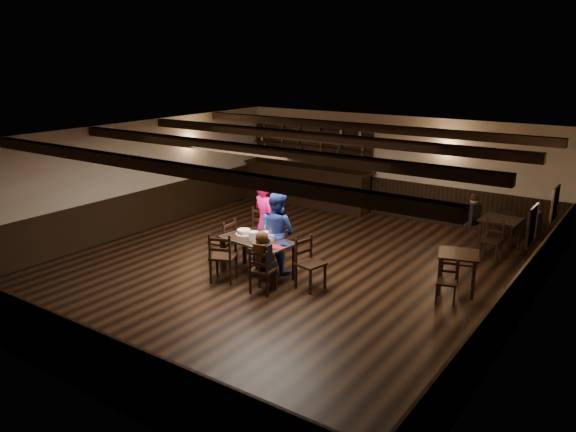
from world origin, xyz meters
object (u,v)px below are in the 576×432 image
Objects in this scene: chair_near_right at (261,268)px; cake at (244,232)px; dining_table at (257,244)px; woman_pink at (265,222)px; man_blue at (277,232)px; chair_near_left at (222,254)px; bar_counter at (307,180)px.

chair_near_right is 1.31m from cake.
woman_pink is at bearing 114.90° from dining_table.
man_blue is at bearing 111.82° from chair_near_right.
chair_near_left is at bearing 179.78° from chair_near_right.
dining_table is 1.79× the size of chair_near_right.
bar_counter is (-1.91, 4.56, -0.17)m from woman_pink.
dining_table is 0.50m from man_blue.
woman_pink is 4.95m from bar_counter.
bar_counter is at bearing -44.50° from woman_pink.
cake is (-0.10, -0.57, -0.09)m from woman_pink.
dining_table is 1.57× the size of chair_near_left.
chair_near_right is (0.94, -0.00, -0.07)m from chair_near_left.
chair_near_left is at bearing -117.61° from dining_table.
cake is at bearing 142.68° from chair_near_right.
bar_counter is (-2.37, 4.79, -0.09)m from man_blue.
woman_pink reaches higher than cake.
man_blue is at bearing -63.66° from bar_counter.
woman_pink reaches higher than man_blue.
man_blue reaches higher than chair_near_right.
bar_counter is (-2.82, 5.91, 0.21)m from chair_near_right.
man_blue reaches higher than dining_table.
chair_near_left is 2.99× the size of cake.
chair_near_left is at bearing -72.32° from bar_counter.
chair_near_left is at bearing 111.63° from woman_pink.
chair_near_left is (-0.34, -0.66, -0.08)m from dining_table.
woman_pink is at bearing 124.11° from chair_near_right.
dining_table is at bearing 62.39° from chair_near_left.
bar_counter is (-2.23, 5.25, 0.06)m from dining_table.
cake is at bearing 95.68° from chair_near_left.
woman_pink is 0.52m from man_blue.
man_blue is at bearing 176.75° from woman_pink.
chair_near_left is 1.24m from man_blue.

